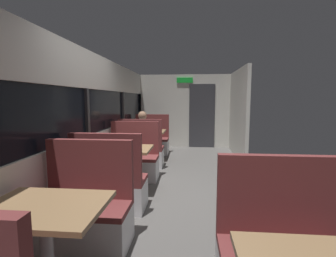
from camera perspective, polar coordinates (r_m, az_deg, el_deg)
ground_plane at (r=4.10m, az=2.13°, el=-15.36°), size 3.30×9.20×0.02m
carriage_window_panel_left at (r=4.16m, az=-18.17°, el=0.53°), size 0.09×8.48×2.30m
carriage_end_bulkhead at (r=8.00m, az=4.22°, el=3.89°), size 2.90×0.11×2.30m
carriage_aisle_panel_right at (r=6.92m, az=15.65°, el=3.32°), size 0.08×2.40×2.30m
dining_table_near_window at (r=2.22m, az=-26.27°, el=-17.80°), size 0.90×0.70×0.74m
bench_near_window_facing_entry at (r=2.91m, az=-18.38°, el=-18.14°), size 0.95×0.50×1.10m
dining_table_mid_window at (r=4.19m, az=-10.11°, el=-5.70°), size 0.90×0.70×0.74m
bench_mid_window_facing_end at (r=3.63m, az=-12.99°, el=-12.86°), size 0.95×0.50×1.10m
bench_mid_window_facing_entry at (r=4.92m, az=-7.87°, el=-7.52°), size 0.95×0.50×1.10m
dining_table_far_window at (r=6.33m, az=-4.78°, el=-1.40°), size 0.90×0.70×0.74m
bench_far_window_facing_end at (r=5.71m, az=-5.97°, el=-5.48°), size 0.95×0.50×1.10m
bench_far_window_facing_entry at (r=7.06m, az=-3.78°, el=-3.10°), size 0.95×0.50×1.10m
seated_passenger at (r=5.74m, az=-5.86°, el=-3.29°), size 0.47×0.55×1.26m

